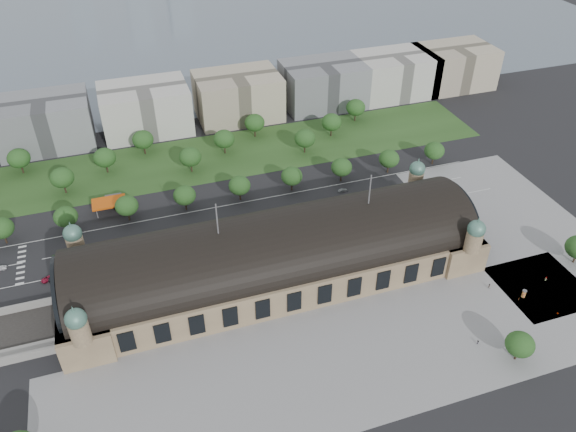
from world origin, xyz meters
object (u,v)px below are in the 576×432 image
object	(u,v)px
traffic_car_3	(153,234)
advertising_column	(524,294)
parked_car_1	(48,278)
traffic_car_4	(293,221)
pedestrian_1	(519,299)
parked_car_5	(129,266)
traffic_car_0	(0,268)
bus_west	(253,232)
traffic_car_6	(430,184)
parked_car_2	(155,256)
parked_car_6	(156,263)
pedestrian_3	(558,314)
pedestrian_4	(478,342)
pedestrian_5	(546,279)
bus_mid	(259,230)
parked_car_4	(199,254)
parked_car_0	(54,277)
parked_car_3	(173,256)
bus_east	(284,222)
petrol_station	(112,201)
traffic_car_5	(343,190)
pedestrian_2	(489,286)

from	to	relation	value
traffic_car_3	advertising_column	world-z (taller)	advertising_column
parked_car_1	traffic_car_4	bearing A→B (deg)	66.15
pedestrian_1	parked_car_5	bearing A→B (deg)	95.84
traffic_car_0	bus_west	xyz separation A→B (m)	(95.86, -9.55, 0.71)
traffic_car_0	traffic_car_6	distance (m)	182.61
traffic_car_6	parked_car_2	distance (m)	127.06
parked_car_6	pedestrian_3	bearing A→B (deg)	39.57
traffic_car_6	pedestrian_4	world-z (taller)	pedestrian_4
pedestrian_3	pedestrian_5	distance (m)	17.50
parked_car_6	pedestrian_1	xyz separation A→B (m)	(118.67, -59.62, -0.04)
bus_mid	pedestrian_3	xyz separation A→B (m)	(84.39, -75.80, -0.92)
parked_car_4	parked_car_5	xyz separation A→B (m)	(-26.50, 1.55, -0.02)
traffic_car_0	parked_car_1	bearing A→B (deg)	51.97
parked_car_4	parked_car_6	xyz separation A→B (m)	(-16.68, 0.00, 0.03)
parked_car_0	bus_mid	size ratio (longest dim) A/B	0.37
parked_car_5	pedestrian_5	world-z (taller)	pedestrian_5
parked_car_0	parked_car_4	world-z (taller)	parked_car_0
parked_car_3	bus_east	bearing A→B (deg)	65.12
parked_car_2	bus_mid	world-z (taller)	bus_mid
parked_car_2	parked_car_5	distance (m)	10.33
traffic_car_4	bus_mid	bearing A→B (deg)	-73.87
traffic_car_4	bus_west	xyz separation A→B (m)	(-18.24, -2.69, 0.87)
traffic_car_3	parked_car_6	world-z (taller)	parked_car_6
traffic_car_4	parked_car_6	distance (m)	58.85
parked_car_0	bus_west	world-z (taller)	bus_west
parked_car_3	bus_east	world-z (taller)	bus_east
petrol_station	advertising_column	world-z (taller)	petrol_station
bus_west	bus_east	bearing A→B (deg)	-81.17
parked_car_3	pedestrian_3	xyz separation A→B (m)	(119.73, -72.22, 0.17)
traffic_car_0	parked_car_3	xyz separation A→B (m)	(62.88, -13.13, -0.11)
pedestrian_3	pedestrian_4	distance (m)	33.21
parked_car_5	bus_east	size ratio (longest dim) A/B	0.46
parked_car_4	parked_car_5	size ratio (longest dim) A/B	0.87
parked_car_4	pedestrian_3	world-z (taller)	pedestrian_3
traffic_car_6	parked_car_3	size ratio (longest dim) A/B	1.13
traffic_car_5	pedestrian_5	xyz separation A→B (m)	(47.71, -77.58, 0.18)
pedestrian_1	pedestrian_5	size ratio (longest dim) A/B	0.89
petrol_station	traffic_car_4	distance (m)	79.22
traffic_car_4	pedestrian_1	size ratio (longest dim) A/B	2.47
traffic_car_3	parked_car_2	distance (m)	14.50
traffic_car_3	traffic_car_6	bearing A→B (deg)	-92.80
parked_car_3	advertising_column	xyz separation A→B (m)	(114.38, -60.99, 0.88)
bus_west	advertising_column	distance (m)	103.90
advertising_column	parked_car_3	bearing A→B (deg)	151.93
pedestrian_2	pedestrian_3	bearing A→B (deg)	173.23
pedestrian_4	parked_car_6	bearing A→B (deg)	-68.71
pedestrian_2	parked_car_5	bearing A→B (deg)	23.02
parked_car_0	petrol_station	bearing A→B (deg)	117.05
parked_car_2	traffic_car_5	bearing A→B (deg)	80.44
parked_car_0	bus_east	distance (m)	90.82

